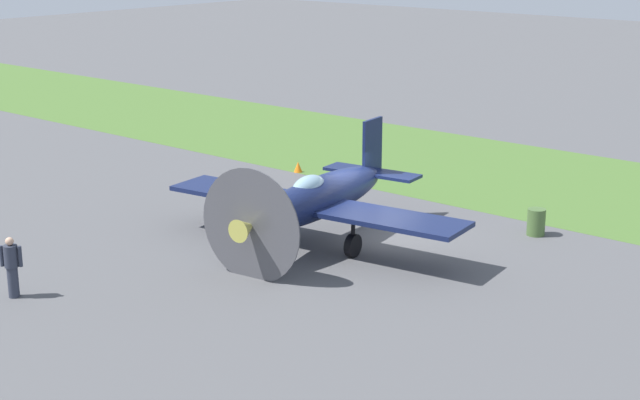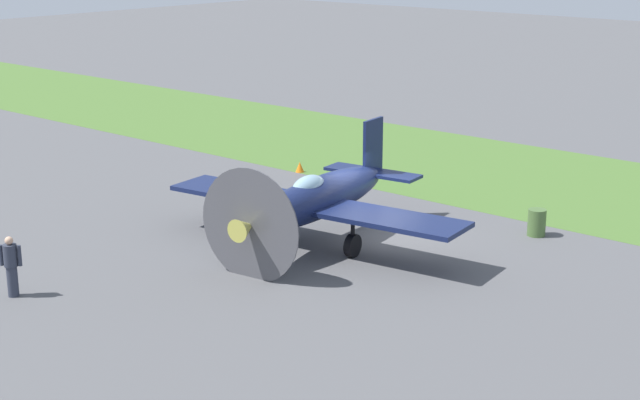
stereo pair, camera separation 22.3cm
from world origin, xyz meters
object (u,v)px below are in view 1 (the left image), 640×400
Objects in this scene: fuel_drum at (536,222)px; runway_marker_cone at (298,167)px; airplane_lead at (317,198)px; ground_crew_chief at (12,266)px.

runway_marker_cone is at bearing -6.56° from fuel_drum.
airplane_lead is 9.72m from runway_marker_cone.
airplane_lead is 9.54m from ground_crew_chief.
airplane_lead is 11.63× the size of fuel_drum.
runway_marker_cone is (3.35, -15.68, -0.69)m from ground_crew_chief.
airplane_lead reaches higher than fuel_drum.
runway_marker_cone is at bearing 65.52° from ground_crew_chief.
airplane_lead is 7.41m from fuel_drum.
runway_marker_cone is (11.70, -1.34, -0.23)m from fuel_drum.
airplane_lead is at bearing 135.04° from runway_marker_cone.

